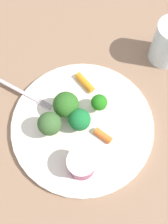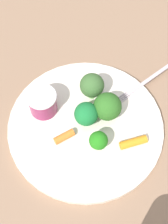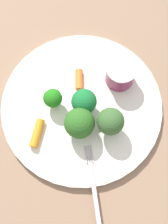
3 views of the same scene
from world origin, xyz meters
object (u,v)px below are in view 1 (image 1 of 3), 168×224
at_px(broccoli_floret_3, 80,122).
at_px(sauce_cup, 81,164).
at_px(plate, 82,126).
at_px(carrot_stick_1, 103,136).
at_px(carrot_stick_0, 85,82).
at_px(fork, 15,88).
at_px(broccoli_floret_2, 66,105).
at_px(broccoli_floret_0, 99,103).
at_px(broccoli_floret_1, 49,121).
at_px(drinking_glass, 168,43).

bearing_deg(broccoli_floret_3, sauce_cup, -98.87).
distance_m(plate, carrot_stick_1, 0.05).
distance_m(plate, carrot_stick_0, 0.09).
bearing_deg(fork, broccoli_floret_2, -36.73).
bearing_deg(broccoli_floret_0, sauce_cup, -116.99).
relative_size(broccoli_floret_2, broccoli_floret_3, 1.14).
bearing_deg(sauce_cup, broccoli_floret_3, 81.13).
xyz_separation_m(carrot_stick_0, carrot_stick_1, (0.01, -0.11, -0.00)).
bearing_deg(broccoli_floret_0, broccoli_floret_3, -143.48).
distance_m(broccoli_floret_3, carrot_stick_1, 0.05).
height_order(plate, carrot_stick_0, carrot_stick_0).
xyz_separation_m(carrot_stick_0, fork, (-0.14, 0.02, -0.01)).
bearing_deg(fork, broccoli_floret_1, -59.32).
relative_size(broccoli_floret_1, broccoli_floret_2, 1.02).
height_order(plate, fork, fork).
relative_size(sauce_cup, broccoli_floret_2, 0.91).
relative_size(carrot_stick_0, carrot_stick_1, 1.30).
bearing_deg(broccoli_floret_2, carrot_stick_1, -48.10).
distance_m(broccoli_floret_2, carrot_stick_1, 0.09).
height_order(plate, sauce_cup, sauce_cup).
relative_size(broccoli_floret_2, carrot_stick_0, 1.20).
height_order(fork, drinking_glass, drinking_glass).
bearing_deg(plate, sauce_cup, -102.26).
distance_m(broccoli_floret_2, carrot_stick_0, 0.07).
bearing_deg(broccoli_floret_3, plate, 34.00).
bearing_deg(drinking_glass, carrot_stick_0, -167.16).
xyz_separation_m(plate, sauce_cup, (-0.02, -0.08, 0.03)).
distance_m(plate, sauce_cup, 0.08).
relative_size(broccoli_floret_2, drinking_glass, 0.58).
bearing_deg(carrot_stick_1, carrot_stick_0, 95.47).
bearing_deg(carrot_stick_0, drinking_glass, 12.84).
height_order(broccoli_floret_0, drinking_glass, drinking_glass).
distance_m(broccoli_floret_3, carrot_stick_0, 0.09).
bearing_deg(fork, carrot_stick_0, -6.95).
bearing_deg(sauce_cup, drinking_glass, 43.25).
xyz_separation_m(broccoli_floret_0, drinking_glass, (0.16, 0.10, 0.01)).
bearing_deg(broccoli_floret_3, drinking_glass, 32.15).
bearing_deg(broccoli_floret_2, plate, -53.27).
distance_m(broccoli_floret_0, broccoli_floret_2, 0.06).
xyz_separation_m(sauce_cup, carrot_stick_0, (0.04, 0.16, -0.01)).
xyz_separation_m(broccoli_floret_1, carrot_stick_1, (0.09, -0.04, -0.03)).
distance_m(broccoli_floret_1, fork, 0.12).
height_order(broccoli_floret_3, drinking_glass, drinking_glass).
distance_m(sauce_cup, broccoli_floret_1, 0.09).
height_order(broccoli_floret_2, drinking_glass, drinking_glass).
relative_size(carrot_stick_0, drinking_glass, 0.49).
height_order(broccoli_floret_3, carrot_stick_1, broccoli_floret_3).
height_order(sauce_cup, broccoli_floret_1, broccoli_floret_1).
height_order(plate, carrot_stick_1, carrot_stick_1).
bearing_deg(sauce_cup, fork, 118.92).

